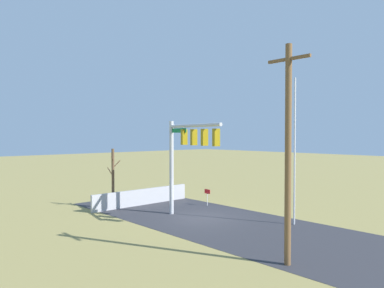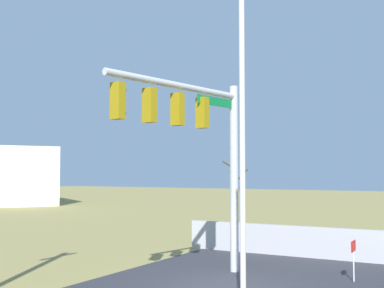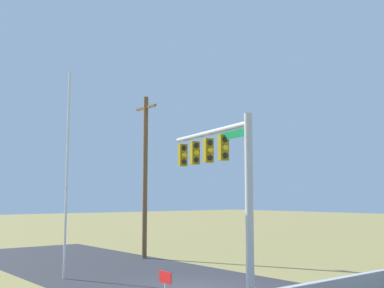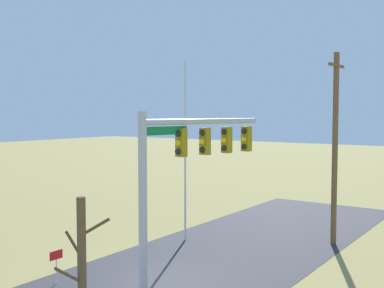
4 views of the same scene
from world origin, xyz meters
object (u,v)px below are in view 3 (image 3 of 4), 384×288
signal_mast (221,167)px  flagpole (67,173)px  utility_pole (145,173)px  open_sign (165,283)px

signal_mast → flagpole: (-5.31, -3.79, -0.13)m
utility_pole → open_sign: (10.88, -6.37, -3.70)m
open_sign → flagpole: bearing=177.7°
flagpole → open_sign: bearing=-2.3°
flagpole → open_sign: (7.48, -0.31, -3.38)m
flagpole → utility_pole: utility_pole is taller
flagpole → open_sign: 8.21m
utility_pole → open_sign: bearing=-30.3°
flagpole → open_sign: flagpole is taller
signal_mast → utility_pole: (-8.71, 2.27, 0.19)m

